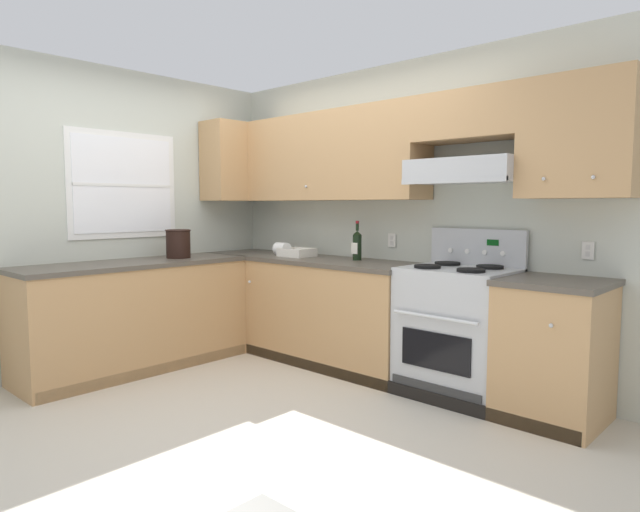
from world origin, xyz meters
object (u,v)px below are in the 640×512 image
bowl (297,254)px  bucket (178,243)px  stove (457,330)px  wine_bottle (357,244)px  paper_towel_roll (282,249)px

bowl → bucket: (-0.66, -0.82, 0.11)m
stove → bowl: bearing=-179.6°
wine_bottle → bowl: size_ratio=1.15×
bowl → bucket: size_ratio=1.16×
stove → wine_bottle: (-1.01, 0.10, 0.57)m
wine_bottle → bowl: (-0.62, -0.11, -0.11)m
stove → bucket: bearing=-160.1°
wine_bottle → bowl: 0.64m
stove → bowl: 1.69m
wine_bottle → paper_towel_roll: wine_bottle is taller
bowl → wine_bottle: bearing=9.8°
stove → wine_bottle: wine_bottle is taller
paper_towel_roll → wine_bottle: bearing=8.0°
stove → bucket: 2.50m
paper_towel_roll → bucket: bearing=-120.0°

